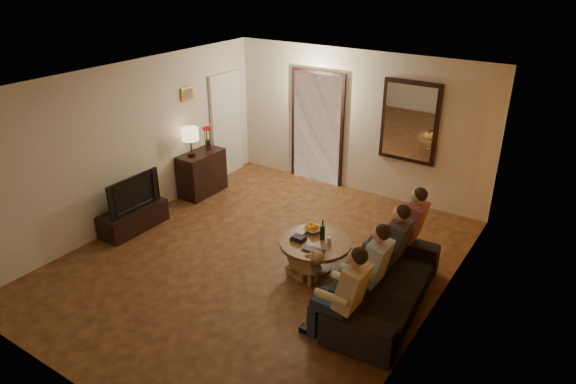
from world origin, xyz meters
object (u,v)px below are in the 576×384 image
Objects in this scene: person_b at (370,274)px; laptop at (311,252)px; table_lamp at (191,142)px; coffee_table at (315,255)px; person_a at (346,300)px; wine_bottle at (323,230)px; person_d at (407,233)px; person_c at (390,252)px; tv at (130,192)px; bowl at (313,229)px; tv_stand at (134,218)px; dog at (304,262)px; sofa at (386,284)px; dresser at (202,173)px.

laptop is (-0.96, 0.25, -0.14)m from person_b.
table_lamp is 3.27m from coffee_table.
wine_bottle is (-1.01, 1.23, 0.01)m from person_a.
person_d is 1.19× the size of coffee_table.
person_d is 1.36m from laptop.
table_lamp is 3.40m from laptop.
person_b and person_c have the same top height.
tv is 0.82× the size of person_b.
table_lamp is 1.64× the size of laptop.
bowl is at bearing 132.52° from person_a.
bowl is (2.87, 0.82, 0.30)m from tv_stand.
person_c is at bearing 90.00° from person_b.
table_lamp is 1.74× the size of wine_bottle.
tv reaches higher than dog.
wine_bottle reaches higher than tv_stand.
tv_stand is 4.13m from person_b.
person_b reaches higher than bowl.
sofa is 1.82× the size of person_d.
tv_stand is 3.40× the size of laptop.
sofa is 7.05× the size of wine_bottle.
person_b is at bearing 90.00° from person_a.
bowl is 0.29m from wine_bottle.
table_lamp reaches higher than sofa.
dog is (-1.05, 0.23, -0.32)m from person_b.
person_d is at bearing -72.86° from tv.
table_lamp is 3.22m from wine_bottle.
dresser is at bearing 153.14° from laptop.
person_b reaches higher than dresser.
dog is at bearing -172.44° from laptop.
bowl is at bearing 15.89° from tv_stand.
tv_stand is 3.11m from coffee_table.
person_a is at bearing -45.51° from laptop.
person_b is at bearing -1.18° from dog.
tv is at bearing -90.00° from table_lamp.
person_c is 1.19× the size of coffee_table.
dog is 0.52m from wine_bottle.
wine_bottle is at bearing 63.43° from coffee_table.
dresser is at bearing 160.95° from coffee_table.
dresser reaches higher than laptop.
wine_bottle is at bearing -77.33° from tv.
dog is 2.16× the size of bowl.
coffee_table is 0.38m from bowl.
person_a reaches higher than coffee_table.
sofa reaches higher than dog.
laptop is (-1.06, -0.05, 0.14)m from sofa.
person_a and person_b have the same top height.
person_d is at bearing 40.85° from laptop.
person_a is 0.60m from person_b.
laptop is (3.15, 0.32, 0.28)m from tv_stand.
table_lamp reaches higher than coffee_table.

